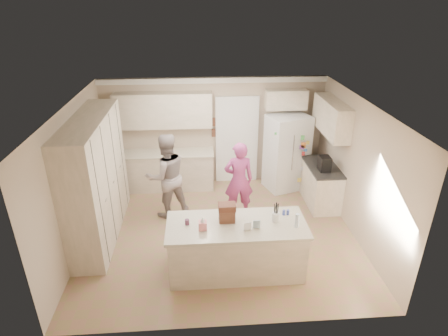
{
  "coord_description": "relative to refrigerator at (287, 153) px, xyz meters",
  "views": [
    {
      "loc": [
        -0.37,
        -6.16,
        4.33
      ],
      "look_at": [
        0.1,
        0.35,
        1.25
      ],
      "focal_mm": 30.0,
      "sensor_mm": 36.0,
      "label": 1
    }
  ],
  "objects": [
    {
      "name": "water_bottle",
      "position": [
        -0.54,
        -3.08,
        0.14
      ],
      "size": [
        0.07,
        0.07,
        0.24
      ],
      "primitive_type": "cylinder",
      "color": "silver",
      "rests_on": "island_top"
    },
    {
      "name": "wall_front",
      "position": [
        -1.69,
        -4.14,
        0.4
      ],
      "size": [
        5.2,
        0.02,
        2.6
      ],
      "primitive_type": "cube",
      "color": "#C5AF94",
      "rests_on": "ground"
    },
    {
      "name": "right_base_cab",
      "position": [
        0.61,
        -0.83,
        -0.46
      ],
      "size": [
        0.6,
        1.2,
        0.88
      ],
      "primitive_type": "cube",
      "color": "beige",
      "rests_on": "floor"
    },
    {
      "name": "tissue_plume",
      "position": [
        -2.04,
        -3.03,
        0.2
      ],
      "size": [
        0.08,
        0.08,
        0.08
      ],
      "primitive_type": "cone",
      "color": "white",
      "rests_on": "tissue_box"
    },
    {
      "name": "back_base_cab",
      "position": [
        -2.84,
        0.17,
        -0.46
      ],
      "size": [
        2.2,
        0.6,
        0.88
      ],
      "primitive_type": "cube",
      "color": "beige",
      "rests_on": "floor"
    },
    {
      "name": "wall_right",
      "position": [
        0.92,
        -1.83,
        0.4
      ],
      "size": [
        0.02,
        4.6,
        2.6
      ],
      "primitive_type": "cube",
      "color": "#C5AF94",
      "rests_on": "ground"
    },
    {
      "name": "dollhouse_roof",
      "position": [
        -1.64,
        -2.83,
        0.3
      ],
      "size": [
        0.28,
        0.2,
        0.1
      ],
      "primitive_type": "cube",
      "color": "#592D1E",
      "rests_on": "dollhouse_body"
    },
    {
      "name": "wall_frame_upper",
      "position": [
        -1.67,
        0.44,
        0.65
      ],
      "size": [
        0.15,
        0.02,
        0.2
      ],
      "primitive_type": "cube",
      "color": "brown",
      "rests_on": "wall_back"
    },
    {
      "name": "back_countertop",
      "position": [
        -2.84,
        0.16,
        0.0
      ],
      "size": [
        2.24,
        0.63,
        0.04
      ],
      "primitive_type": "cube",
      "color": "beige",
      "rests_on": "back_base_cab"
    },
    {
      "name": "coffee_maker",
      "position": [
        0.56,
        -1.03,
        0.17
      ],
      "size": [
        0.22,
        0.28,
        0.3
      ],
      "primitive_type": "cube",
      "color": "black",
      "rests_on": "right_countertop"
    },
    {
      "name": "shaker_salt",
      "position": [
        -0.67,
        -2.71,
        0.07
      ],
      "size": [
        0.05,
        0.05,
        0.09
      ],
      "primitive_type": "cylinder",
      "color": "#414FAA",
      "rests_on": "island_top"
    },
    {
      "name": "greeting_card_a",
      "position": [
        -1.34,
        -3.13,
        0.11
      ],
      "size": [
        0.12,
        0.06,
        0.16
      ],
      "primitive_type": "cube",
      "rotation": [
        0.15,
        0.0,
        0.2
      ],
      "color": "white",
      "rests_on": "island_top"
    },
    {
      "name": "refrigerator",
      "position": [
        0.0,
        0.0,
        0.0
      ],
      "size": [
        1.08,
        0.95,
        1.8
      ],
      "primitive_type": "cube",
      "rotation": [
        0.0,
        0.0,
        0.32
      ],
      "color": "white",
      "rests_on": "floor"
    },
    {
      "name": "doorway_casing",
      "position": [
        -1.14,
        0.42,
        0.15
      ],
      "size": [
        1.02,
        0.03,
        2.22
      ],
      "primitive_type": "cube",
      "color": "white",
      "rests_on": "floor"
    },
    {
      "name": "right_countertop",
      "position": [
        0.6,
        -0.83,
        0.0
      ],
      "size": [
        0.63,
        1.24,
        0.04
      ],
      "primitive_type": "cube",
      "color": "#2D2B28",
      "rests_on": "right_base_cab"
    },
    {
      "name": "wall_back",
      "position": [
        -1.69,
        0.48,
        0.4
      ],
      "size": [
        5.2,
        0.02,
        2.6
      ],
      "primitive_type": "cube",
      "color": "#C5AF94",
      "rests_on": "ground"
    },
    {
      "name": "fridge_magnets",
      "position": [
        0.0,
        -0.36,
        0.0
      ],
      "size": [
        0.76,
        0.02,
        1.44
      ],
      "primitive_type": null,
      "color": "tan",
      "rests_on": "refrigerator"
    },
    {
      "name": "wall_left",
      "position": [
        -4.3,
        -1.83,
        0.4
      ],
      "size": [
        0.02,
        4.6,
        2.6
      ],
      "primitive_type": "cube",
      "color": "#C5AF94",
      "rests_on": "ground"
    },
    {
      "name": "island_base",
      "position": [
        -1.49,
        -2.93,
        -0.46
      ],
      "size": [
        2.2,
        0.9,
        0.88
      ],
      "primitive_type": "cube",
      "color": "beige",
      "rests_on": "floor"
    },
    {
      "name": "tissue_box",
      "position": [
        -2.04,
        -3.03,
        0.1
      ],
      "size": [
        0.13,
        0.13,
        0.14
      ],
      "primitive_type": "cube",
      "color": "pink",
      "rests_on": "island_top"
    },
    {
      "name": "over_fridge_cab",
      "position": [
        -0.04,
        0.3,
        1.2
      ],
      "size": [
        0.95,
        0.35,
        0.45
      ],
      "primitive_type": "cube",
      "color": "beige",
      "rests_on": "wall_back"
    },
    {
      "name": "fridge_handle_r",
      "position": [
        0.05,
        -0.37,
        0.15
      ],
      "size": [
        0.02,
        0.02,
        0.85
      ],
      "primitive_type": "cylinder",
      "color": "silver",
      "rests_on": "refrigerator"
    },
    {
      "name": "greeting_card_b",
      "position": [
        -1.19,
        -3.08,
        0.11
      ],
      "size": [
        0.12,
        0.05,
        0.16
      ],
      "primitive_type": "cube",
      "rotation": [
        0.15,
        0.0,
        -0.1
      ],
      "color": "silver",
      "rests_on": "island_top"
    },
    {
      "name": "doorway_opening",
      "position": [
        -1.14,
        0.45,
        0.15
      ],
      "size": [
        0.9,
        0.06,
        2.1
      ],
      "primitive_type": "cube",
      "color": "black",
      "rests_on": "floor"
    },
    {
      "name": "island_top",
      "position": [
        -1.49,
        -2.93,
        0.0
      ],
      "size": [
        2.28,
        0.96,
        0.05
      ],
      "primitive_type": "cube",
      "color": "beige",
      "rests_on": "island_base"
    },
    {
      "name": "crown_back",
      "position": [
        -1.69,
        0.43,
        1.63
      ],
      "size": [
        5.2,
        0.08,
        0.12
      ],
      "primitive_type": "cube",
      "color": "white",
      "rests_on": "wall_back"
    },
    {
      "name": "shaker_pepper",
      "position": [
        -0.6,
        -2.71,
        0.07
      ],
      "size": [
        0.05,
        0.05,
        0.09
      ],
      "primitive_type": "cylinder",
      "color": "#414FAA",
      "rests_on": "island_top"
    },
    {
      "name": "dollhouse_body",
      "position": [
        -1.64,
        -2.83,
        0.14
      ],
      "size": [
        0.26,
        0.18,
        0.22
      ],
      "primitive_type": "cube",
      "color": "brown",
      "rests_on": "island_top"
    },
    {
      "name": "jam_jar",
      "position": [
        -2.29,
        -2.88,
        0.07
      ],
      "size": [
        0.07,
        0.07,
        0.09
      ],
      "primitive_type": "cylinder",
      "color": "#59263F",
      "rests_on": "island_top"
    },
    {
      "name": "wall_frame_lower",
      "position": [
        -1.67,
        0.44,
        0.38
      ],
      "size": [
        0.15,
        0.02,
        0.2
      ],
      "primitive_type": "cube",
      "color": "brown",
      "rests_on": "wall_back"
    },
    {
      "name": "fridge_seam",
      "position": [
        0.0,
        -0.36,
        0.0
      ],
      "size": [
        0.02,
        0.02,
        1.78
      ],
      "primitive_type": "cube",
      "color": "gray",
      "rests_on": "refrigerator"
    },
    {
      "name": "floor",
      "position": [
        -1.69,
        -1.83,
        -0.91
      ],
      "size": [
        5.2,
        4.6,
        0.02
      ],
      "primitive_type": "cube",
      "color": "#986E54",
      "rests_on": "ground"
    },
    {
      "name": "teen_boy",
      "position": [
        -2.74,
        -1.05,
        0.01
      ],
      "size": [
        1.08,
        0.97,
        1.82
      ],
      "primitive_type": "imported",
      "rotation": [
        0.0,
        0.0,
        3.52
      ],
      "color": "#989490",
      "rests_on": "floor"
    },
    {
      "name": "fridge_handle_l",
      "position": [
        -0.05,
        -0.37,
        0.15
      ],
      "size": [
        0.02,
        0.02,
        0.85
      ],
      "primitive_type": "cylinder",
      "color": "silver",
      "rests_on": "refrigerator"
    },
    {
      "name": "pantry_bank",
      "position": [
        -3.99,
        -1.63,
        0.28
      ],
      "size": [
        0.6,
        2.6,
        2.35
      ],
      "primitive_type": "cube",
      "color": "beige",
      "rests_on": "floor"
    },
    {
      "name": "utensil_crock",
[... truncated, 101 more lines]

